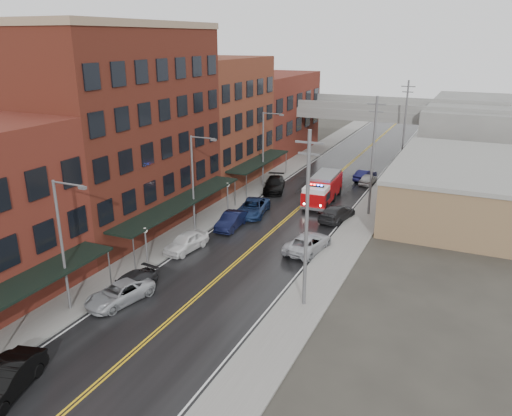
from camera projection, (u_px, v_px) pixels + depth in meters
The scene contains 34 objects.
road at pixel (285, 220), 49.59m from camera, with size 11.00×160.00×0.02m, color black.
sidewalk_left at pixel (220, 210), 52.42m from camera, with size 3.00×160.00×0.15m, color slate.
sidewalk_right at pixel (358, 231), 46.71m from camera, with size 3.00×160.00×0.15m, color slate.
curb_left at pixel (234, 212), 51.78m from camera, with size 0.30×160.00×0.15m, color gray.
curb_right at pixel (340, 228), 47.36m from camera, with size 0.30×160.00×0.15m, color gray.
brick_building_b at pixel (124, 132), 45.85m from camera, with size 9.00×20.00×18.00m, color #4D2214.
brick_building_c at pixel (216, 121), 61.40m from camera, with size 9.00×15.00×15.00m, color brown.
brick_building_far at pixel (271, 114), 76.96m from camera, with size 9.00×20.00×12.00m, color maroon.
tan_building at pixel (466, 189), 51.13m from camera, with size 14.00×22.00×5.00m, color brown.
right_far_block at pixel (492, 129), 75.70m from camera, with size 18.00×30.00×8.00m, color slate.
awning_0 at pixel (5, 295), 29.16m from camera, with size 2.60×16.00×3.09m.
awning_1 at pixel (181, 202), 45.52m from camera, with size 2.60×18.00×3.09m.
awning_2 at pixel (259, 161), 60.60m from camera, with size 2.60×13.00×3.09m.
globe_lamp_1 at pixel (145, 237), 39.29m from camera, with size 0.44×0.44×3.12m.
globe_lamp_2 at pixel (228, 190), 51.35m from camera, with size 0.44×0.44×3.12m.
street_lamp_0 at pixel (64, 239), 31.53m from camera, with size 2.64×0.22×9.00m.
street_lamp_1 at pixel (195, 177), 45.30m from camera, with size 2.64×0.22×9.00m.
street_lamp_2 at pixel (265, 145), 59.08m from camera, with size 2.64×0.22×9.00m.
utility_pole_0 at pixel (307, 218), 31.81m from camera, with size 1.80×0.24×12.00m.
utility_pole_1 at pixel (373, 155), 49.03m from camera, with size 1.80×0.24×12.00m.
utility_pole_2 at pixel (405, 124), 66.26m from camera, with size 1.80×0.24×12.00m.
overpass at pixel (363, 116), 75.21m from camera, with size 40.00×10.00×7.50m.
fire_truck at pixel (323, 188), 54.48m from camera, with size 3.51×8.16×2.94m.
parked_car_left_1 at pixel (5, 381), 25.15m from camera, with size 1.76×5.05×1.66m, color black.
parked_car_left_2 at pixel (120, 293), 34.05m from camera, with size 2.28×4.94×1.37m, color #A4A8AC.
parked_car_left_3 at pixel (130, 284), 35.35m from camera, with size 1.86×4.57×1.33m, color black.
parked_car_left_4 at pixel (186, 242), 42.35m from camera, with size 1.86×4.63×1.58m, color white.
parked_car_left_5 at pixel (231, 221), 47.31m from camera, with size 1.62×4.65×1.53m, color black.
parked_car_left_6 at pixel (253, 208), 50.90m from camera, with size 2.58×5.60×1.56m, color navy.
parked_car_left_7 at pixel (274, 184), 58.78m from camera, with size 2.26×5.57×1.62m, color black.
parked_car_right_0 at pixel (308, 243), 42.25m from camera, with size 2.51×5.45×1.52m, color #B3B6BC.
parked_car_right_1 at pixel (337, 213), 49.42m from camera, with size 2.12×5.22×1.51m, color #242426.
parked_car_right_2 at pixel (368, 179), 61.50m from camera, with size 1.56×3.89×1.33m, color #BBBBBB.
parked_car_right_3 at pixel (365, 175), 63.15m from camera, with size 1.49×4.27×1.41m, color black.
Camera 1 is at (16.61, -13.54, 17.25)m, focal length 35.00 mm.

